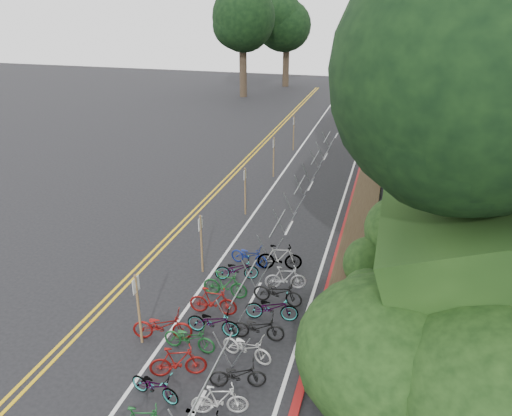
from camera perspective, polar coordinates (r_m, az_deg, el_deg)
The scene contains 10 objects.
ground at distance 17.08m, azimuth -14.38°, elevation -14.96°, with size 120.00×120.00×0.00m, color black.
road_markings at distance 24.79m, azimuth -1.76°, elevation -1.52°, with size 7.47×80.00×0.01m.
red_curb at distance 25.60m, azimuth 10.43°, elevation -0.97°, with size 0.25×28.00×0.10m, color maroon.
embankment at distance 31.87m, azimuth 25.30°, elevation 6.79°, with size 14.30×48.14×9.11m.
bike_rack_front at distance 14.11m, azimuth -4.92°, elevation -18.91°, with size 1.17×3.30×1.22m.
bike_racks_rest at distance 26.53m, azimuth 4.99°, elevation 2.09°, with size 1.14×23.00×1.17m.
signpost_near at distance 16.29m, azimuth -13.33°, elevation -10.71°, with size 0.08×0.40×2.50m.
signposts_rest at distance 27.76m, azimuth 0.55°, elevation 4.40°, with size 0.08×18.40×2.50m.
bike_front at distance 16.82m, azimuth -10.66°, elevation -13.06°, with size 1.95×0.68×1.03m, color maroon.
bike_valet at distance 16.93m, azimuth -2.53°, elevation -12.50°, with size 3.11×10.88×1.10m.
Camera 1 is at (7.45, -11.38, 10.33)m, focal length 35.00 mm.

